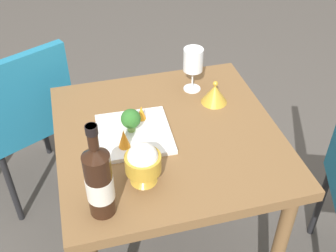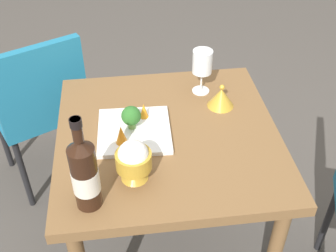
# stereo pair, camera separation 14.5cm
# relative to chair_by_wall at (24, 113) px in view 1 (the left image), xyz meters

# --- Properties ---
(dining_table) EXTENTS (0.77, 0.77, 0.72)m
(dining_table) POSITION_rel_chair_by_wall_xyz_m (0.51, 0.53, 0.09)
(dining_table) COLOR brown
(dining_table) RESTS_ON ground_plane
(chair_by_wall) EXTENTS (0.54, 0.54, 0.85)m
(chair_by_wall) POSITION_rel_chair_by_wall_xyz_m (0.00, 0.00, 0.00)
(chair_by_wall) COLOR teal
(chair_by_wall) RESTS_ON ground_plane
(wine_bottle) EXTENTS (0.08, 0.08, 0.31)m
(wine_bottle) POSITION_rel_chair_by_wall_xyz_m (0.80, 0.26, 0.32)
(wine_bottle) COLOR black
(wine_bottle) RESTS_ON dining_table
(wine_glass) EXTENTS (0.08, 0.08, 0.18)m
(wine_glass) POSITION_rel_chair_by_wall_xyz_m (0.28, 0.69, 0.32)
(wine_glass) COLOR white
(wine_glass) RESTS_ON dining_table
(rice_bowl) EXTENTS (0.11, 0.11, 0.14)m
(rice_bowl) POSITION_rel_chair_by_wall_xyz_m (0.71, 0.40, 0.27)
(rice_bowl) COLOR gold
(rice_bowl) RESTS_ON dining_table
(rice_bowl_lid) EXTENTS (0.10, 0.10, 0.09)m
(rice_bowl_lid) POSITION_rel_chair_by_wall_xyz_m (0.38, 0.74, 0.23)
(rice_bowl_lid) COLOR gold
(rice_bowl_lid) RESTS_ON dining_table
(serving_plate) EXTENTS (0.26, 0.26, 0.02)m
(serving_plate) POSITION_rel_chair_by_wall_xyz_m (0.50, 0.41, 0.20)
(serving_plate) COLOR white
(serving_plate) RESTS_ON dining_table
(broccoli_floret) EXTENTS (0.07, 0.07, 0.09)m
(broccoli_floret) POSITION_rel_chair_by_wall_xyz_m (0.49, 0.40, 0.26)
(broccoli_floret) COLOR #729E4C
(broccoli_floret) RESTS_ON serving_plate
(carrot_garnish_left) EXTENTS (0.03, 0.03, 0.06)m
(carrot_garnish_left) POSITION_rel_chair_by_wall_xyz_m (0.43, 0.45, 0.24)
(carrot_garnish_left) COLOR orange
(carrot_garnish_left) RESTS_ON serving_plate
(carrot_garnish_right) EXTENTS (0.04, 0.04, 0.07)m
(carrot_garnish_right) POSITION_rel_chair_by_wall_xyz_m (0.56, 0.37, 0.25)
(carrot_garnish_right) COLOR orange
(carrot_garnish_right) RESTS_ON serving_plate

